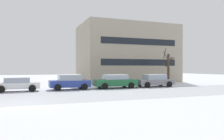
{
  "coord_description": "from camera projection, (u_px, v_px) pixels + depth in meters",
  "views": [
    {
      "loc": [
        0.53,
        -14.73,
        2.17
      ],
      "look_at": [
        7.88,
        4.69,
        1.97
      ],
      "focal_mm": 36.19,
      "sensor_mm": 36.0,
      "label": 1
    }
  ],
  "objects": [
    {
      "name": "parked_car_gray",
      "position": [
        154.0,
        80.0,
        25.77
      ],
      "size": [
        4.35,
        1.98,
        1.44
      ],
      "color": "slate",
      "rests_on": "ground"
    },
    {
      "name": "ground_plane",
      "position": [
        18.0,
        104.0,
        13.61
      ],
      "size": [
        120.0,
        120.0,
        0.0
      ],
      "primitive_type": "plane",
      "color": "white"
    },
    {
      "name": "road_surface",
      "position": [
        19.0,
        98.0,
        16.45
      ],
      "size": [
        80.0,
        8.07,
        0.0
      ],
      "color": "#B7BCC4",
      "rests_on": "ground"
    },
    {
      "name": "tree_far_right",
      "position": [
        168.0,
        67.0,
        29.72
      ],
      "size": [
        1.87,
        1.78,
        4.81
      ],
      "color": "#423326",
      "rests_on": "ground"
    },
    {
      "name": "building_far_right",
      "position": [
        127.0,
        54.0,
        36.33
      ],
      "size": [
        14.71,
        9.18,
        8.97
      ],
      "color": "#9E937F",
      "rests_on": "ground"
    },
    {
      "name": "parked_car_white",
      "position": [
        17.0,
        84.0,
        20.75
      ],
      "size": [
        3.93,
        2.0,
        1.31
      ],
      "color": "white",
      "rests_on": "ground"
    },
    {
      "name": "parked_car_blue",
      "position": [
        70.0,
        82.0,
        22.49
      ],
      "size": [
        3.95,
        2.06,
        1.51
      ],
      "color": "#283D93",
      "rests_on": "ground"
    },
    {
      "name": "parked_car_green",
      "position": [
        115.0,
        81.0,
        24.09
      ],
      "size": [
        4.54,
        2.08,
        1.46
      ],
      "color": "#1E6038",
      "rests_on": "ground"
    }
  ]
}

